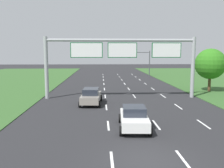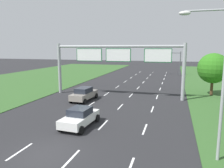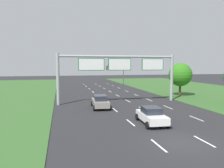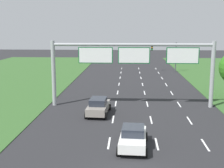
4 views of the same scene
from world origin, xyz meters
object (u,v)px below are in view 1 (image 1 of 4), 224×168
(car_near_red, at_px, (134,118))
(car_lead_silver, at_px, (91,96))
(traffic_light_mast, at_px, (141,59))
(roadside_tree_far, at_px, (210,64))
(sign_gantry, at_px, (122,55))

(car_near_red, relative_size, car_lead_silver, 0.94)
(car_near_red, distance_m, car_lead_silver, 9.01)
(car_lead_silver, relative_size, traffic_light_mast, 0.81)
(car_lead_silver, bearing_deg, roadside_tree_far, 28.76)
(roadside_tree_far, bearing_deg, car_lead_silver, -154.46)
(sign_gantry, xyz_separation_m, roadside_tree_far, (12.10, 4.03, -1.25))
(sign_gantry, bearing_deg, traffic_light_mast, 76.29)
(car_near_red, height_order, car_lead_silver, car_lead_silver)
(car_lead_silver, bearing_deg, traffic_light_mast, 74.90)
(car_near_red, distance_m, sign_gantry, 12.51)
(sign_gantry, bearing_deg, car_near_red, -90.74)
(car_lead_silver, relative_size, roadside_tree_far, 0.79)
(traffic_light_mast, bearing_deg, roadside_tree_far, -75.68)
(sign_gantry, distance_m, traffic_light_mast, 27.09)
(sign_gantry, relative_size, roadside_tree_far, 3.00)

